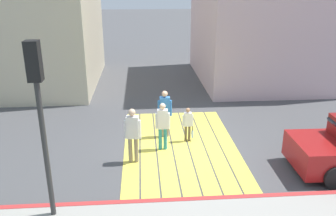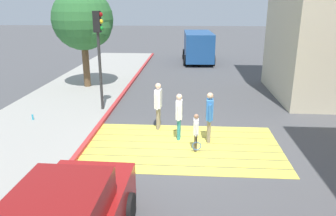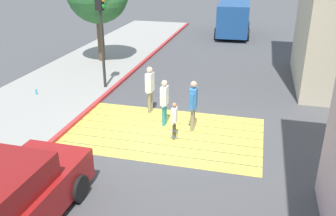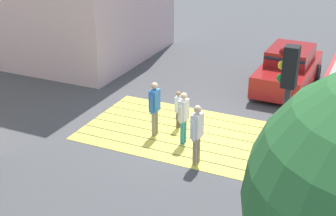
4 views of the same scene
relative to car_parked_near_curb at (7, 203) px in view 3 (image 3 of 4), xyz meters
name	(u,v)px [view 3 (image 3 of 4)]	position (x,y,z in m)	size (l,w,h in m)	color
ground_plane	(165,133)	(2.00, 5.29, -0.73)	(120.00, 120.00, 0.00)	#4C4C4F
crosswalk_stripes	(165,133)	(2.00, 5.29, -0.73)	(6.40, 3.80, 0.01)	#EAD64C
sidewalk_west	(18,114)	(-3.60, 5.29, -0.67)	(4.80, 40.00, 0.12)	#9E9B93
curb_painted	(76,121)	(-1.25, 5.29, -0.67)	(0.16, 40.00, 0.13)	#BC3333
car_parked_near_curb	(7,203)	(0.00, 0.00, 0.00)	(2.05, 4.34, 1.57)	maroon
van_down_street	(234,18)	(2.81, 21.66, 0.54)	(2.54, 5.29, 2.35)	#1E4C8C
traffic_light_corner	(101,20)	(-1.58, 8.72, 2.30)	(0.39, 0.28, 4.24)	#2D2D2D
water_bottle	(36,92)	(-4.01, 7.17, -0.50)	(0.07, 0.07, 0.22)	#33A5BF
pedestrian_adult_lead	(164,99)	(1.84, 5.90, 0.22)	(0.22, 0.48, 1.64)	teal
pedestrian_adult_trailing	(150,86)	(1.03, 6.86, 0.30)	(0.26, 0.51, 1.77)	gray
pedestrian_adult_side	(193,102)	(2.86, 5.76, 0.28)	(0.23, 0.51, 1.74)	gray
pedestrian_child_with_racket	(174,119)	(2.40, 4.98, -0.03)	(0.28, 0.38, 1.25)	brown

